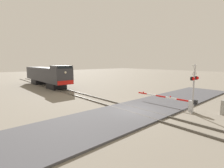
{
  "coord_description": "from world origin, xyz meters",
  "views": [
    {
      "loc": [
        -11.46,
        -9.54,
        4.54
      ],
      "look_at": [
        0.98,
        4.41,
        2.06
      ],
      "focal_mm": 26.34,
      "sensor_mm": 36.0,
      "label": 1
    }
  ],
  "objects_px": {
    "crossing_signal": "(194,83)",
    "utility_cabinet": "(223,107)",
    "locomotive": "(47,75)",
    "crossing_gate": "(180,102)"
  },
  "relations": [
    {
      "from": "crossing_gate",
      "to": "utility_cabinet",
      "type": "bearing_deg",
      "value": -69.39
    },
    {
      "from": "locomotive",
      "to": "crossing_gate",
      "type": "height_order",
      "value": "locomotive"
    },
    {
      "from": "crossing_signal",
      "to": "utility_cabinet",
      "type": "height_order",
      "value": "crossing_signal"
    },
    {
      "from": "utility_cabinet",
      "to": "crossing_gate",
      "type": "bearing_deg",
      "value": 110.61
    },
    {
      "from": "locomotive",
      "to": "crossing_signal",
      "type": "bearing_deg",
      "value": -82.75
    },
    {
      "from": "locomotive",
      "to": "crossing_gate",
      "type": "bearing_deg",
      "value": -81.12
    },
    {
      "from": "utility_cabinet",
      "to": "crossing_signal",
      "type": "bearing_deg",
      "value": 133.02
    },
    {
      "from": "locomotive",
      "to": "crossing_signal",
      "type": "xyz_separation_m",
      "value": [
        3.26,
        -25.64,
        0.64
      ]
    },
    {
      "from": "locomotive",
      "to": "crossing_gate",
      "type": "distance_m",
      "value": 24.61
    },
    {
      "from": "locomotive",
      "to": "crossing_signal",
      "type": "relative_size",
      "value": 3.68
    }
  ]
}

